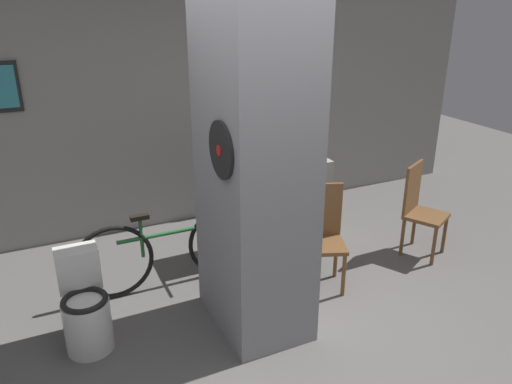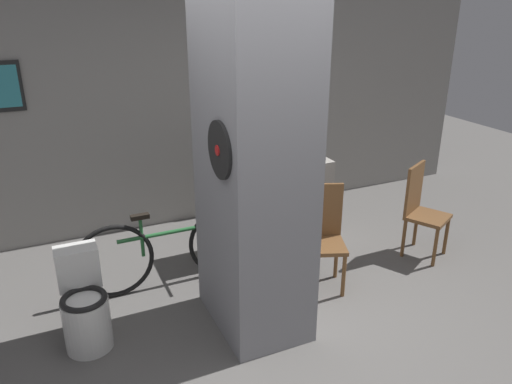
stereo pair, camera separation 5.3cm
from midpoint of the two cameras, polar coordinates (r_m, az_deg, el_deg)
ground_plane at (r=3.94m, az=2.39°, el=-17.97°), size 14.00×14.00×0.00m
wall_back at (r=5.63m, az=-9.57°, el=9.03°), size 8.00×0.09×2.60m
pillar_center at (r=3.68m, az=0.13°, el=2.49°), size 0.67×0.94×2.60m
counter_shelf at (r=5.20m, az=2.51°, el=-1.52°), size 1.13×0.44×0.93m
toilet at (r=4.06m, az=-18.65°, el=-12.31°), size 0.35×0.51×0.74m
chair_near_pillar at (r=4.54m, az=7.93°, el=-4.69°), size 0.49×0.49×0.95m
chair_by_doorway at (r=5.29m, az=18.66°, el=-1.72°), size 0.51×0.51×0.95m
bicycle at (r=4.61m, az=-9.28°, el=-6.41°), size 1.72×0.42×0.75m
bottle_tall at (r=4.90m, az=1.07°, el=4.30°), size 0.07×0.07×0.32m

